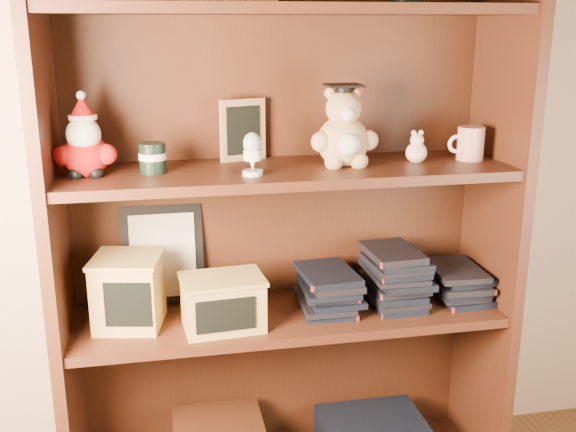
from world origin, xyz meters
The scene contains 16 objects.
bookcase centered at (-0.12, 1.36, 0.78)m, with size 1.20×0.35×1.60m.
shelf_lower centered at (-0.12, 1.30, 0.54)m, with size 1.14×0.33×0.02m.
shelf_upper centered at (-0.12, 1.30, 0.94)m, with size 1.14×0.33×0.02m.
santa_plush centered at (-0.62, 1.30, 1.03)m, with size 0.15×0.11×0.21m.
teachers_tin centered at (-0.46, 1.30, 0.99)m, with size 0.07×0.07×0.07m.
chalkboard_plaque centered at (-0.22, 1.42, 1.03)m, with size 0.13×0.09×0.16m.
egg_cup centered at (-0.22, 1.23, 1.01)m, with size 0.05×0.05×0.10m.
grad_teddy_bear centered at (0.02, 1.30, 1.03)m, with size 0.18×0.15×0.21m.
pink_figurine centered at (0.23, 1.30, 0.98)m, with size 0.06×0.06×0.09m.
teacher_mug centered at (0.38, 1.30, 0.99)m, with size 0.10×0.07×0.09m.
certificate_frame centered at (-0.45, 1.44, 0.69)m, with size 0.22×0.06×0.28m.
treats_box centered at (-0.54, 1.30, 0.64)m, with size 0.20×0.20×0.19m.
pencils_box centered at (-0.30, 1.24, 0.62)m, with size 0.22×0.17×0.14m.
book_stack_left centered at (-0.01, 1.30, 0.61)m, with size 0.14×0.20×0.11m.
book_stack_mid centered at (0.18, 1.30, 0.63)m, with size 0.14×0.20×0.16m.
book_stack_right centered at (0.37, 1.30, 0.60)m, with size 0.14×0.20×0.10m.
Camera 1 is at (-0.46, -0.35, 1.30)m, focal length 42.00 mm.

